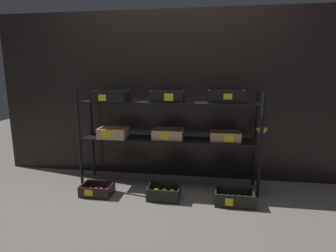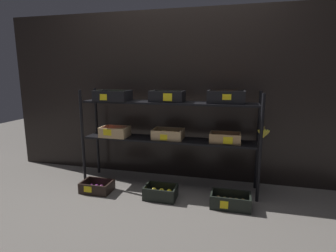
{
  "view_description": "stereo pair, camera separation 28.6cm",
  "coord_description": "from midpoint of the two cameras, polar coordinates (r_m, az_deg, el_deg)",
  "views": [
    {
      "loc": [
        0.43,
        -2.85,
        1.25
      ],
      "look_at": [
        0.0,
        0.0,
        0.68
      ],
      "focal_mm": 28.94,
      "sensor_mm": 36.0,
      "label": 1
    },
    {
      "loc": [
        0.71,
        -2.79,
        1.25
      ],
      "look_at": [
        0.0,
        0.0,
        0.68
      ],
      "focal_mm": 28.94,
      "sensor_mm": 36.0,
      "label": 2
    }
  ],
  "objects": [
    {
      "name": "crate_ground_plum",
      "position": [
        3.03,
        -12.06,
        -12.63
      ],
      "size": [
        0.32,
        0.23,
        0.11
      ],
      "color": "black",
      "rests_on": "ground_plane"
    },
    {
      "name": "display_rack",
      "position": [
        2.91,
        2.94,
        1.53
      ],
      "size": [
        2.02,
        0.36,
        1.07
      ],
      "color": "black",
      "rests_on": "ground_plane"
    },
    {
      "name": "crate_ground_lemon",
      "position": [
        2.82,
        1.42,
        -14.05
      ],
      "size": [
        0.32,
        0.22,
        0.13
      ],
      "color": "black",
      "rests_on": "ground_plane"
    },
    {
      "name": "crate_ground_kiwi",
      "position": [
        2.75,
        16.03,
        -15.17
      ],
      "size": [
        0.37,
        0.22,
        0.13
      ],
      "color": "black",
      "rests_on": "ground_plane"
    },
    {
      "name": "storefront_wall",
      "position": [
        3.24,
        4.13,
        6.27
      ],
      "size": [
        4.3,
        0.12,
        1.95
      ],
      "primitive_type": "cube",
      "color": "black",
      "rests_on": "ground_plane"
    },
    {
      "name": "ground_plane",
      "position": [
        3.14,
        2.67,
        -12.35
      ],
      "size": [
        10.0,
        10.0,
        0.0
      ],
      "primitive_type": "plane",
      "color": "#605B56"
    }
  ]
}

